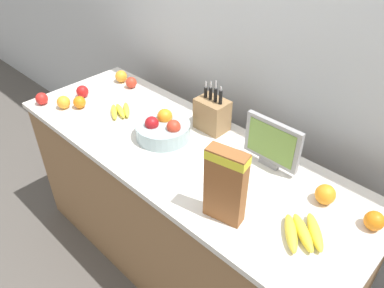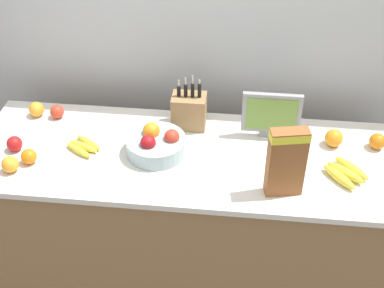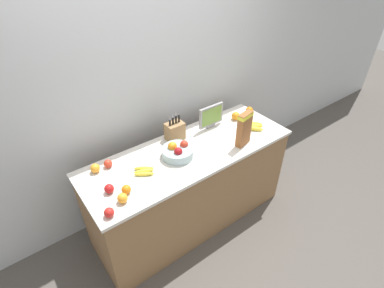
{
  "view_description": "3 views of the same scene",
  "coord_description": "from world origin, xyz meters",
  "px_view_note": "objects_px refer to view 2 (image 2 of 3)",
  "views": [
    {
      "loc": [
        1.08,
        -1.03,
        2.01
      ],
      "look_at": [
        0.07,
        0.01,
        0.95
      ],
      "focal_mm": 35.0,
      "sensor_mm": 36.0,
      "label": 1
    },
    {
      "loc": [
        0.25,
        -1.92,
        2.47
      ],
      "look_at": [
        0.04,
        0.01,
        0.95
      ],
      "focal_mm": 50.0,
      "sensor_mm": 36.0,
      "label": 2
    },
    {
      "loc": [
        -1.26,
        -1.71,
        2.52
      ],
      "look_at": [
        -0.02,
        -0.06,
        1.01
      ],
      "focal_mm": 28.0,
      "sensor_mm": 36.0,
      "label": 3
    }
  ],
  "objects_px": {
    "orange_mid_left": "(36,109)",
    "apple_leftmost": "(14,144)",
    "cereal_box": "(286,160)",
    "orange_front_left": "(334,138)",
    "orange_front_center": "(377,141)",
    "orange_front_right": "(29,157)",
    "small_monitor": "(271,114)",
    "banana_bunch_left": "(345,173)",
    "banana_bunch_right": "(84,146)",
    "knife_block": "(189,111)",
    "orange_mid_right": "(10,164)",
    "fruit_bowl": "(156,144)",
    "apple_rear": "(57,112)"
  },
  "relations": [
    {
      "from": "knife_block",
      "to": "apple_leftmost",
      "type": "relative_size",
      "value": 3.93
    },
    {
      "from": "small_monitor",
      "to": "orange_mid_right",
      "type": "bearing_deg",
      "value": -161.41
    },
    {
      "from": "small_monitor",
      "to": "orange_mid_right",
      "type": "height_order",
      "value": "small_monitor"
    },
    {
      "from": "fruit_bowl",
      "to": "apple_leftmost",
      "type": "bearing_deg",
      "value": -175.33
    },
    {
      "from": "apple_rear",
      "to": "apple_leftmost",
      "type": "bearing_deg",
      "value": -112.53
    },
    {
      "from": "banana_bunch_left",
      "to": "apple_leftmost",
      "type": "bearing_deg",
      "value": 179.11
    },
    {
      "from": "banana_bunch_right",
      "to": "apple_rear",
      "type": "xyz_separation_m",
      "value": [
        -0.2,
        0.24,
        0.02
      ]
    },
    {
      "from": "fruit_bowl",
      "to": "orange_mid_right",
      "type": "relative_size",
      "value": 3.67
    },
    {
      "from": "cereal_box",
      "to": "orange_front_right",
      "type": "xyz_separation_m",
      "value": [
        -1.14,
        0.07,
        -0.14
      ]
    },
    {
      "from": "orange_mid_left",
      "to": "apple_rear",
      "type": "bearing_deg",
      "value": -2.47
    },
    {
      "from": "knife_block",
      "to": "apple_leftmost",
      "type": "height_order",
      "value": "knife_block"
    },
    {
      "from": "banana_bunch_left",
      "to": "banana_bunch_right",
      "type": "height_order",
      "value": "banana_bunch_left"
    },
    {
      "from": "banana_bunch_left",
      "to": "orange_front_right",
      "type": "bearing_deg",
      "value": -177.6
    },
    {
      "from": "knife_block",
      "to": "orange_front_left",
      "type": "bearing_deg",
      "value": -7.1
    },
    {
      "from": "banana_bunch_left",
      "to": "orange_front_right",
      "type": "distance_m",
      "value": 1.42
    },
    {
      "from": "orange_mid_right",
      "to": "orange_mid_left",
      "type": "height_order",
      "value": "same"
    },
    {
      "from": "knife_block",
      "to": "orange_mid_left",
      "type": "bearing_deg",
      "value": -180.0
    },
    {
      "from": "cereal_box",
      "to": "apple_leftmost",
      "type": "distance_m",
      "value": 1.26
    },
    {
      "from": "apple_leftmost",
      "to": "cereal_box",
      "type": "bearing_deg",
      "value": -7.02
    },
    {
      "from": "fruit_bowl",
      "to": "banana_bunch_left",
      "type": "relative_size",
      "value": 1.18
    },
    {
      "from": "cereal_box",
      "to": "banana_bunch_right",
      "type": "distance_m",
      "value": 0.96
    },
    {
      "from": "banana_bunch_right",
      "to": "small_monitor",
      "type": "bearing_deg",
      "value": 12.85
    },
    {
      "from": "orange_front_right",
      "to": "orange_front_left",
      "type": "bearing_deg",
      "value": 11.45
    },
    {
      "from": "small_monitor",
      "to": "banana_bunch_left",
      "type": "xyz_separation_m",
      "value": [
        0.33,
        -0.26,
        -0.11
      ]
    },
    {
      "from": "apple_leftmost",
      "to": "orange_front_left",
      "type": "xyz_separation_m",
      "value": [
        1.49,
        0.2,
        0.01
      ]
    },
    {
      "from": "knife_block",
      "to": "small_monitor",
      "type": "xyz_separation_m",
      "value": [
        0.4,
        -0.05,
        0.04
      ]
    },
    {
      "from": "banana_bunch_left",
      "to": "banana_bunch_right",
      "type": "distance_m",
      "value": 1.2
    },
    {
      "from": "small_monitor",
      "to": "banana_bunch_left",
      "type": "distance_m",
      "value": 0.44
    },
    {
      "from": "cereal_box",
      "to": "banana_bunch_right",
      "type": "height_order",
      "value": "cereal_box"
    },
    {
      "from": "orange_mid_left",
      "to": "orange_front_right",
      "type": "height_order",
      "value": "orange_mid_left"
    },
    {
      "from": "orange_front_right",
      "to": "small_monitor",
      "type": "bearing_deg",
      "value": 16.48
    },
    {
      "from": "apple_rear",
      "to": "orange_mid_left",
      "type": "distance_m",
      "value": 0.11
    },
    {
      "from": "fruit_bowl",
      "to": "orange_front_right",
      "type": "distance_m",
      "value": 0.58
    },
    {
      "from": "small_monitor",
      "to": "apple_rear",
      "type": "xyz_separation_m",
      "value": [
        -1.07,
        0.04,
        -0.09
      ]
    },
    {
      "from": "banana_bunch_right",
      "to": "orange_front_left",
      "type": "relative_size",
      "value": 2.18
    },
    {
      "from": "orange_mid_left",
      "to": "apple_leftmost",
      "type": "bearing_deg",
      "value": -91.44
    },
    {
      "from": "apple_leftmost",
      "to": "orange_front_left",
      "type": "bearing_deg",
      "value": 7.59
    },
    {
      "from": "fruit_bowl",
      "to": "banana_bunch_right",
      "type": "xyz_separation_m",
      "value": [
        -0.35,
        -0.01,
        -0.03
      ]
    },
    {
      "from": "banana_bunch_left",
      "to": "orange_front_left",
      "type": "xyz_separation_m",
      "value": [
        -0.03,
        0.22,
        0.02
      ]
    },
    {
      "from": "orange_mid_right",
      "to": "orange_front_left",
      "type": "relative_size",
      "value": 0.9
    },
    {
      "from": "orange_front_center",
      "to": "orange_front_right",
      "type": "bearing_deg",
      "value": -169.9
    },
    {
      "from": "orange_front_left",
      "to": "orange_front_center",
      "type": "height_order",
      "value": "orange_front_left"
    },
    {
      "from": "knife_block",
      "to": "banana_bunch_right",
      "type": "relative_size",
      "value": 1.56
    },
    {
      "from": "apple_leftmost",
      "to": "orange_front_center",
      "type": "bearing_deg",
      "value": 6.76
    },
    {
      "from": "apple_rear",
      "to": "orange_mid_left",
      "type": "bearing_deg",
      "value": 177.53
    },
    {
      "from": "banana_bunch_left",
      "to": "orange_front_left",
      "type": "height_order",
      "value": "orange_front_left"
    },
    {
      "from": "orange_mid_left",
      "to": "orange_front_right",
      "type": "bearing_deg",
      "value": -75.96
    },
    {
      "from": "knife_block",
      "to": "orange_front_right",
      "type": "bearing_deg",
      "value": -151.96
    },
    {
      "from": "cereal_box",
      "to": "orange_front_center",
      "type": "bearing_deg",
      "value": 26.61
    },
    {
      "from": "knife_block",
      "to": "cereal_box",
      "type": "relative_size",
      "value": 0.89
    }
  ]
}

